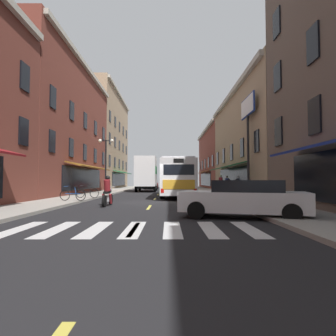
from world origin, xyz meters
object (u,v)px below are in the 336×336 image
object	(u,v)px
pedestrian_near	(229,184)
billboard_sign	(249,119)
sedan_near	(153,184)
pedestrian_mid	(222,184)
street_lamp_twin	(107,163)
bicycle_mid	(74,195)
box_truck	(148,174)
transit_bus	(178,178)
sedan_mid	(245,198)
motorcycle_rider	(109,193)
bicycle_near	(89,193)

from	to	relation	value
pedestrian_near	billboard_sign	bearing A→B (deg)	149.10
sedan_near	pedestrian_mid	distance (m)	20.01
street_lamp_twin	sedan_near	bearing A→B (deg)	80.64
bicycle_mid	sedan_near	bearing A→B (deg)	83.17
street_lamp_twin	box_truck	bearing A→B (deg)	71.58
transit_bus	street_lamp_twin	xyz separation A→B (m)	(-6.50, 1.27, 1.33)
billboard_sign	pedestrian_mid	xyz separation A→B (m)	(-1.16, 5.03, -5.00)
box_truck	bicycle_mid	xyz separation A→B (m)	(-3.21, -17.61, -1.62)
pedestrian_mid	transit_bus	bearing A→B (deg)	100.33
transit_bus	sedan_near	size ratio (longest dim) A/B	2.43
bicycle_mid	pedestrian_mid	world-z (taller)	pedestrian_mid
pedestrian_near	box_truck	bearing A→B (deg)	14.86
sedan_mid	street_lamp_twin	distance (m)	17.64
sedan_mid	pedestrian_mid	distance (m)	15.85
sedan_mid	bicycle_mid	xyz separation A→B (m)	(-8.70, 6.86, -0.22)
sedan_near	sedan_mid	bearing A→B (deg)	-81.00
billboard_sign	bicycle_mid	xyz separation A→B (m)	(-11.95, -3.82, -5.55)
billboard_sign	motorcycle_rider	world-z (taller)	billboard_sign
bicycle_mid	street_lamp_twin	distance (m)	8.76
sedan_near	transit_bus	bearing A→B (deg)	-80.53
box_truck	pedestrian_near	world-z (taller)	box_truck
sedan_near	bicycle_mid	xyz separation A→B (m)	(-3.28, -27.40, -0.23)
bicycle_mid	sedan_mid	bearing A→B (deg)	-38.24
bicycle_near	street_lamp_twin	distance (m)	6.11
street_lamp_twin	billboard_sign	bearing A→B (deg)	-21.27
motorcycle_rider	street_lamp_twin	xyz separation A→B (m)	(-2.43, 10.45, 2.24)
pedestrian_mid	bicycle_near	bearing A→B (deg)	107.35
box_truck	motorcycle_rider	bearing A→B (deg)	-91.84
billboard_sign	sedan_mid	bearing A→B (deg)	-106.90
sedan_mid	transit_bus	bearing A→B (deg)	98.32
pedestrian_near	pedestrian_mid	distance (m)	1.52
pedestrian_mid	street_lamp_twin	distance (m)	10.81
motorcycle_rider	billboard_sign	bearing A→B (deg)	32.02
box_truck	sedan_near	bearing A→B (deg)	89.60
pedestrian_near	sedan_mid	bearing A→B (deg)	136.59
bicycle_mid	pedestrian_mid	distance (m)	13.97
transit_bus	pedestrian_mid	distance (m)	4.51
bicycle_near	bicycle_mid	xyz separation A→B (m)	(-0.10, -2.82, 0.00)
box_truck	sedan_near	size ratio (longest dim) A/B	1.51
box_truck	sedan_mid	size ratio (longest dim) A/B	1.45
pedestrian_mid	bicycle_mid	bearing A→B (deg)	117.28
transit_bus	sedan_mid	xyz separation A→B (m)	(2.05, -14.00, -0.89)
pedestrian_mid	street_lamp_twin	xyz separation A→B (m)	(-10.64, -0.43, 1.89)
transit_bus	bicycle_near	xyz separation A→B (m)	(-6.56, -4.33, -1.11)
transit_bus	pedestrian_near	size ratio (longest dim) A/B	6.68
sedan_mid	pedestrian_near	xyz separation A→B (m)	(2.96, 16.95, 0.33)
street_lamp_twin	sedan_mid	bearing A→B (deg)	-60.75
billboard_sign	sedan_near	bearing A→B (deg)	110.19
sedan_mid	bicycle_near	distance (m)	12.95
pedestrian_mid	pedestrian_near	bearing A→B (deg)	-47.05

